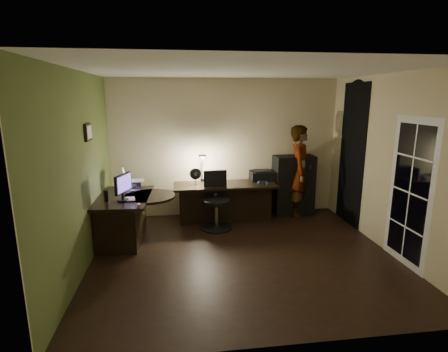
{
  "coord_description": "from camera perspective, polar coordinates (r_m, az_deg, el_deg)",
  "views": [
    {
      "loc": [
        -0.94,
        -4.83,
        2.35
      ],
      "look_at": [
        -0.15,
        1.05,
        1.0
      ],
      "focal_mm": 28.0,
      "sensor_mm": 36.0,
      "label": 1
    }
  ],
  "objects": [
    {
      "name": "french_door",
      "position": [
        5.48,
        28.07,
        -2.44
      ],
      "size": [
        0.02,
        0.92,
        2.1
      ],
      "primitive_type": "cube",
      "color": "white",
      "rests_on": "floor"
    },
    {
      "name": "desk_lamp",
      "position": [
        6.8,
        -3.63,
        1.51
      ],
      "size": [
        0.22,
        0.3,
        0.6
      ],
      "primitive_type": "cube",
      "rotation": [
        0.0,
        0.0,
        -0.32
      ],
      "color": "black",
      "rests_on": "desk_right"
    },
    {
      "name": "desk_left",
      "position": [
        6.0,
        -15.86,
        -6.77
      ],
      "size": [
        0.9,
        1.39,
        0.78
      ],
      "primitive_type": "cube",
      "rotation": [
        0.0,
        0.0,
        -0.05
      ],
      "color": "black",
      "rests_on": "floor"
    },
    {
      "name": "wall_right",
      "position": [
        5.87,
        25.45,
        1.76
      ],
      "size": [
        0.01,
        4.0,
        2.7
      ],
      "primitive_type": "cube",
      "color": "beige",
      "rests_on": "floor"
    },
    {
      "name": "cabinet",
      "position": [
        7.21,
        11.24,
        -1.46
      ],
      "size": [
        0.82,
        0.44,
        1.2
      ],
      "primitive_type": "cube",
      "rotation": [
        0.0,
        0.0,
        0.05
      ],
      "color": "black",
      "rests_on": "floor"
    },
    {
      "name": "framed_picture",
      "position": [
        5.45,
        -21.35,
        6.69
      ],
      "size": [
        0.04,
        0.3,
        0.25
      ],
      "primitive_type": "cube",
      "color": "black",
      "rests_on": "wall_left"
    },
    {
      "name": "person",
      "position": [
        7.09,
        12.29,
        0.79
      ],
      "size": [
        0.65,
        0.77,
        1.81
      ],
      "primitive_type": "imported",
      "rotation": [
        0.0,
        0.0,
        1.16
      ],
      "color": "#D8A88C",
      "rests_on": "floor"
    },
    {
      "name": "desk_fan",
      "position": [
        6.58,
        -4.69,
        -0.11
      ],
      "size": [
        0.24,
        0.17,
        0.33
      ],
      "primitive_type": "cube",
      "rotation": [
        0.0,
        0.0,
        0.28
      ],
      "color": "black",
      "rests_on": "desk_right"
    },
    {
      "name": "headphones",
      "position": [
        6.59,
        6.31,
        -1.17
      ],
      "size": [
        0.22,
        0.16,
        0.1
      ],
      "primitive_type": "cube",
      "rotation": [
        0.0,
        0.0,
        -0.38
      ],
      "color": "#244F99",
      "rests_on": "desk_right"
    },
    {
      "name": "office_chair",
      "position": [
        6.29,
        -1.27,
        -4.13
      ],
      "size": [
        0.6,
        0.6,
        1.04
      ],
      "primitive_type": "cube",
      "rotation": [
        0.0,
        0.0,
        -0.04
      ],
      "color": "black",
      "rests_on": "floor"
    },
    {
      "name": "floor",
      "position": [
        5.45,
        3.11,
        -12.79
      ],
      "size": [
        4.5,
        4.0,
        0.01
      ],
      "primitive_type": "cube",
      "color": "black",
      "rests_on": "ground"
    },
    {
      "name": "notepad",
      "position": [
        5.65,
        -15.11,
        -3.62
      ],
      "size": [
        0.18,
        0.23,
        0.01
      ],
      "primitive_type": "cube",
      "rotation": [
        0.0,
        0.0,
        0.15
      ],
      "color": "silver",
      "rests_on": "desk_left"
    },
    {
      "name": "wall_front",
      "position": [
        3.14,
        10.25,
        -6.02
      ],
      "size": [
        4.5,
        0.01,
        2.7
      ],
      "primitive_type": "cube",
      "color": "beige",
      "rests_on": "floor"
    },
    {
      "name": "ceiling",
      "position": [
        4.93,
        3.51,
        16.92
      ],
      "size": [
        4.5,
        4.0,
        0.01
      ],
      "primitive_type": "cube",
      "color": "silver",
      "rests_on": "floor"
    },
    {
      "name": "monitor",
      "position": [
        5.58,
        -16.28,
        -2.35
      ],
      "size": [
        0.24,
        0.45,
        0.3
      ],
      "primitive_type": "cube",
      "rotation": [
        0.0,
        0.0,
        -0.36
      ],
      "color": "black",
      "rests_on": "desk_left"
    },
    {
      "name": "wall_left",
      "position": [
        5.1,
        -22.43,
        0.53
      ],
      "size": [
        0.01,
        4.0,
        2.7
      ],
      "primitive_type": "cube",
      "color": "beige",
      "rests_on": "floor"
    },
    {
      "name": "laptop",
      "position": [
        6.36,
        -14.5,
        0.25
      ],
      "size": [
        0.41,
        0.39,
        0.25
      ],
      "primitive_type": "cube",
      "rotation": [
        0.0,
        0.0,
        0.17
      ],
      "color": "silver",
      "rests_on": "laptop_stand"
    },
    {
      "name": "green_wall_overlay",
      "position": [
        5.1,
        -22.26,
        0.53
      ],
      "size": [
        0.0,
        4.0,
        2.7
      ],
      "primitive_type": "cube",
      "color": "#4F632C",
      "rests_on": "floor"
    },
    {
      "name": "desk_right",
      "position": [
        6.74,
        0.16,
        -4.32
      ],
      "size": [
        1.95,
        0.69,
        0.73
      ],
      "primitive_type": "cube",
      "rotation": [
        0.0,
        0.0,
        0.01
      ],
      "color": "black",
      "rests_on": "floor"
    },
    {
      "name": "printer",
      "position": [
        6.98,
        6.29,
        0.1
      ],
      "size": [
        0.48,
        0.37,
        0.21
      ],
      "primitive_type": "cube",
      "rotation": [
        0.0,
        0.0,
        0.01
      ],
      "color": "black",
      "rests_on": "desk_right"
    },
    {
      "name": "laptop_stand",
      "position": [
        6.4,
        -14.41,
        -1.25
      ],
      "size": [
        0.25,
        0.21,
        0.1
      ],
      "primitive_type": "cube",
      "rotation": [
        0.0,
        0.0,
        0.04
      ],
      "color": "silver",
      "rests_on": "desk_left"
    },
    {
      "name": "arched_doorway",
      "position": [
        6.85,
        20.14,
        3.22
      ],
      "size": [
        0.01,
        0.9,
        2.6
      ],
      "primitive_type": "cube",
      "color": "black",
      "rests_on": "floor"
    },
    {
      "name": "phone",
      "position": [
        6.14,
        -14.77,
        -2.3
      ],
      "size": [
        0.11,
        0.15,
        0.01
      ],
      "primitive_type": "cube",
      "rotation": [
        0.0,
        0.0,
        -0.33
      ],
      "color": "black",
      "rests_on": "desk_left"
    },
    {
      "name": "wall_back",
      "position": [
        6.97,
        0.18,
        4.58
      ],
      "size": [
        4.5,
        0.01,
        2.7
      ],
      "primitive_type": "cube",
      "color": "beige",
      "rests_on": "floor"
    },
    {
      "name": "mouse",
      "position": [
        5.31,
        -13.81,
        -4.49
      ],
      "size": [
        0.06,
        0.08,
        0.03
      ],
      "primitive_type": "ellipsoid",
      "rotation": [
        0.0,
        0.0,
        0.05
      ],
      "color": "silver",
      "rests_on": "desk_left"
    },
    {
      "name": "speaker",
      "position": [
        5.59,
        -18.69,
        -3.12
      ],
      "size": [
        0.08,
        0.08,
        0.18
      ],
      "primitive_type": "cylinder",
      "rotation": [
        0.0,
        0.0,
        -0.21
      ],
      "color": "black",
      "rests_on": "desk_left"
    },
    {
      "name": "pen",
      "position": [
        5.97,
        -14.67,
        -2.72
      ],
      "size": [
        0.07,
        0.13,
        0.01
      ],
      "primitive_type": "cube",
      "rotation": [
        0.0,
        0.0,
        0.45
      ],
      "color": "black",
      "rests_on": "desk_left"
    }
  ]
}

